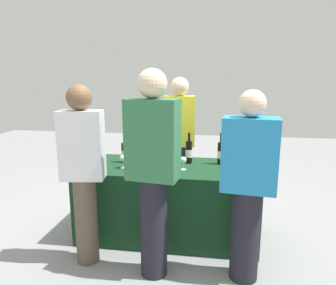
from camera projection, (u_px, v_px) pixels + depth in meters
ground_plane at (168, 233)px, 3.35m from camera, size 12.00×12.00×0.00m
tasting_table at (168, 200)px, 3.27m from camera, size 1.82×0.80×0.76m
wine_bottle_0 at (125, 152)px, 3.31m from camera, size 0.07×0.07×0.31m
wine_bottle_1 at (143, 151)px, 3.34m from camera, size 0.08×0.08×0.32m
wine_bottle_2 at (152, 151)px, 3.38m from camera, size 0.08×0.08×0.31m
wine_bottle_3 at (169, 153)px, 3.24m from camera, size 0.08×0.08×0.33m
wine_bottle_4 at (189, 152)px, 3.28m from camera, size 0.07×0.07×0.34m
wine_bottle_5 at (221, 153)px, 3.24m from camera, size 0.07×0.07×0.34m
wine_bottle_6 at (235, 152)px, 3.26m from camera, size 0.07×0.07×0.34m
wine_glass_0 at (123, 159)px, 3.10m from camera, size 0.07×0.07×0.14m
wine_glass_1 at (159, 162)px, 2.97m from camera, size 0.07×0.07×0.14m
wine_glass_2 at (183, 161)px, 3.04m from camera, size 0.07×0.07×0.13m
server_pouring at (179, 138)px, 3.84m from camera, size 0.39×0.25×1.67m
guest_0 at (83, 169)px, 2.67m from camera, size 0.39×0.26×1.61m
guest_1 at (153, 168)px, 2.47m from camera, size 0.44×0.28×1.74m
guest_2 at (248, 183)px, 2.44m from camera, size 0.45×0.28×1.58m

